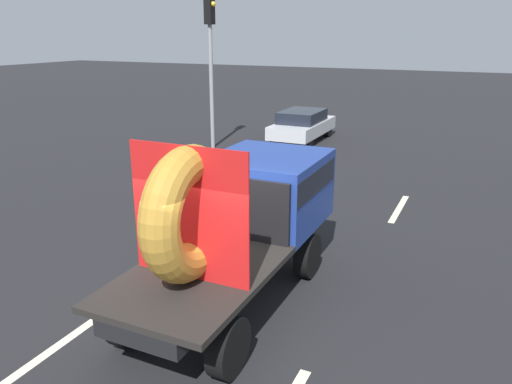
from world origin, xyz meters
The scene contains 7 objects.
ground_plane centered at (0.00, 0.00, 0.00)m, with size 120.00×120.00×0.00m, color black.
flatbed_truck centered at (0.21, 1.46, 1.57)m, with size 2.02×5.25×3.08m.
distant_sedan centered at (-3.40, 14.30, 0.72)m, with size 1.75×4.09×1.33m.
traffic_light centered at (-6.27, 11.49, 3.74)m, with size 0.42×0.36×5.72m.
lane_dash_left_near centered at (-1.59, -1.56, 0.00)m, with size 2.48×0.16×0.01m, color beige.
lane_dash_left_far centered at (-1.59, 6.87, 0.00)m, with size 2.88×0.16×0.01m, color beige.
lane_dash_right_far centered at (2.02, 7.10, 0.00)m, with size 2.34×0.16×0.01m, color beige.
Camera 1 is at (3.88, -5.98, 4.54)m, focal length 34.88 mm.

